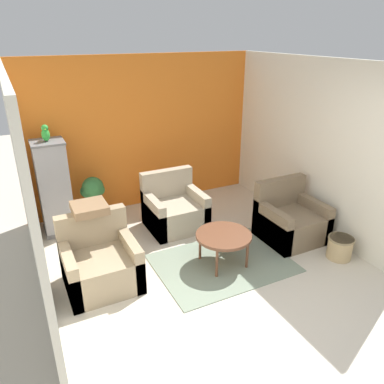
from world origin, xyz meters
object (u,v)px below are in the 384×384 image
coffee_table (224,237)px  armchair_middle (174,210)px  wicker_basket (340,247)px  birdcage (54,188)px  armchair_left (100,264)px  parrot (45,133)px  potted_plant (93,195)px  armchair_right (290,221)px

coffee_table → armchair_middle: 1.25m
armchair_middle → wicker_basket: armchair_middle is taller
armchair_middle → birdcage: (-1.65, 0.67, 0.44)m
coffee_table → birdcage: 2.64m
coffee_table → armchair_left: bearing=169.4°
parrot → potted_plant: 1.23m
coffee_table → parrot: size_ratio=3.00×
armchair_right → parrot: bearing=149.8°
armchair_middle → parrot: parrot is taller
armchair_right → wicker_basket: size_ratio=2.53×
armchair_middle → potted_plant: 1.32m
armchair_left → potted_plant: bearing=79.2°
armchair_right → coffee_table: bearing=-173.3°
potted_plant → armchair_middle: bearing=-34.7°
birdcage → potted_plant: 0.63m
parrot → potted_plant: parrot is taller
birdcage → parrot: bearing=90.0°
armchair_middle → birdcage: size_ratio=0.60×
coffee_table → potted_plant: potted_plant is taller
armchair_middle → wicker_basket: bearing=-48.0°
armchair_left → armchair_middle: 1.69m
armchair_right → potted_plant: (-2.46, 1.84, 0.18)m
coffee_table → armchair_right: size_ratio=0.85×
birdcage → coffee_table: bearing=-46.7°
armchair_right → armchair_middle: same height
armchair_right → potted_plant: 3.07m
coffee_table → potted_plant: size_ratio=0.96×
parrot → coffee_table: bearing=-46.8°
armchair_left → wicker_basket: bearing=-16.0°
birdcage → wicker_basket: birdcage is taller
coffee_table → wicker_basket: bearing=-21.3°
armchair_left → armchair_right: (2.78, -0.15, 0.00)m
armchair_left → parrot: (-0.25, 1.62, 1.26)m
coffee_table → armchair_middle: armchair_middle is taller
armchair_right → potted_plant: armchair_right is taller
coffee_table → wicker_basket: coffee_table is taller
armchair_right → birdcage: bearing=149.8°
birdcage → potted_plant: size_ratio=1.89×
armchair_middle → parrot: bearing=157.8°
armchair_left → birdcage: 1.69m
armchair_middle → potted_plant: bearing=145.3°
armchair_right → armchair_middle: 1.76m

